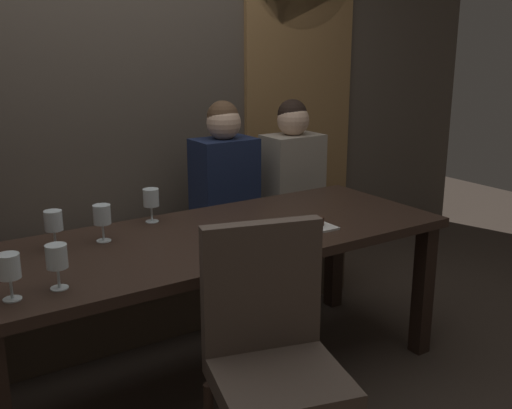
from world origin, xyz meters
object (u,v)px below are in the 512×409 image
object	(u,v)px
dining_table	(214,252)
dessert_plate	(312,225)
banquette_bench	(155,287)
wine_glass_end_right	(9,268)
wine_glass_far_right	(102,216)
diner_bearded	(224,173)
wine_glass_center_back	(57,259)
chair_near_side	(272,346)
wine_glass_center_front	(54,223)
diner_far_end	(292,166)
wine_glass_end_left	(151,198)

from	to	relation	value
dining_table	dessert_plate	xyz separation A→B (m)	(0.43, -0.17, 0.10)
banquette_bench	wine_glass_end_right	world-z (taller)	wine_glass_end_right
wine_glass_far_right	diner_bearded	bearing A→B (deg)	30.14
wine_glass_center_back	wine_glass_far_right	world-z (taller)	same
dining_table	chair_near_side	size ratio (longest dim) A/B	2.24
wine_glass_center_front	wine_glass_far_right	distance (m)	0.20
dining_table	wine_glass_center_back	xyz separation A→B (m)	(-0.76, -0.24, 0.20)
banquette_bench	chair_near_side	size ratio (longest dim) A/B	2.55
banquette_bench	diner_far_end	bearing A→B (deg)	0.79
wine_glass_center_front	diner_bearded	bearing A→B (deg)	24.53
chair_near_side	wine_glass_far_right	size ratio (longest dim) A/B	5.98
dining_table	wine_glass_end_right	bearing A→B (deg)	-165.06
dessert_plate	wine_glass_end_left	bearing A→B (deg)	139.59
wine_glass_center_front	dessert_plate	xyz separation A→B (m)	(1.09, -0.37, -0.10)
wine_glass_end_left	wine_glass_center_front	size ratio (longest dim) A/B	1.00
dining_table	wine_glass_end_right	size ratio (longest dim) A/B	13.41
diner_bearded	wine_glass_end_right	bearing A→B (deg)	-145.48
banquette_bench	wine_glass_end_left	xyz separation A→B (m)	(-0.16, -0.37, 0.63)
dessert_plate	banquette_bench	bearing A→B (deg)	116.46
diner_far_end	wine_glass_center_back	bearing A→B (deg)	-151.27
wine_glass_far_right	wine_glass_end_left	bearing A→B (deg)	27.10
chair_near_side	wine_glass_end_right	size ratio (longest dim) A/B	5.98
dining_table	wine_glass_center_front	world-z (taller)	wine_glass_center_front
dessert_plate	wine_glass_end_right	bearing A→B (deg)	-176.74
diner_bearded	wine_glass_center_front	size ratio (longest dim) A/B	4.91
wine_glass_end_left	wine_glass_far_right	bearing A→B (deg)	-152.90
banquette_bench	diner_far_end	xyz separation A→B (m)	(0.97, 0.01, 0.59)
wine_glass_far_right	dessert_plate	distance (m)	0.96
wine_glass_center_front	wine_glass_far_right	world-z (taller)	same
dining_table	wine_glass_end_left	bearing A→B (deg)	115.12
banquette_bench	wine_glass_end_left	bearing A→B (deg)	-112.78
chair_near_side	wine_glass_center_back	world-z (taller)	chair_near_side
banquette_bench	dessert_plate	world-z (taller)	dessert_plate
banquette_bench	wine_glass_far_right	world-z (taller)	wine_glass_far_right
wine_glass_center_back	wine_glass_far_right	distance (m)	0.52
wine_glass_end_right	wine_glass_center_front	distance (m)	0.53
diner_bearded	wine_glass_center_back	distance (m)	1.57
wine_glass_end_left	dining_table	bearing A→B (deg)	-64.88
wine_glass_center_back	banquette_bench	bearing A→B (deg)	50.85
diner_far_end	wine_glass_center_front	xyz separation A→B (m)	(-1.63, -0.51, 0.03)
chair_near_side	dessert_plate	xyz separation A→B (m)	(0.61, 0.55, 0.20)
dining_table	chair_near_side	bearing A→B (deg)	-103.96
wine_glass_center_front	dessert_plate	distance (m)	1.15
dining_table	diner_far_end	size ratio (longest dim) A/B	2.79
diner_far_end	wine_glass_far_right	bearing A→B (deg)	-159.45
wine_glass_end_left	wine_glass_center_back	world-z (taller)	same
chair_near_side	wine_glass_end_right	distance (m)	0.93
chair_near_side	diner_far_end	xyz separation A→B (m)	(1.15, 1.44, 0.26)
banquette_bench	chair_near_side	world-z (taller)	chair_near_side
chair_near_side	wine_glass_far_right	world-z (taller)	chair_near_side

